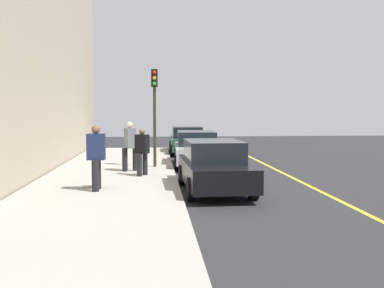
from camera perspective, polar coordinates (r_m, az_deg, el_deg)
name	(u,v)px	position (r m, az deg, el deg)	size (l,w,h in m)	color
ground_plane	(213,191)	(13.48, 2.65, -6.00)	(56.00, 56.00, 0.00)	#28282B
sidewalk	(102,190)	(13.45, -11.50, -5.79)	(28.00, 4.60, 0.15)	#A39E93
lane_stripe_centre	(316,189)	(14.25, 15.58, -5.58)	(28.00, 0.14, 0.01)	gold
parked_car_green	(187,140)	(24.82, -0.65, 0.50)	(4.41, 1.92, 1.51)	black
parked_car_silver	(196,149)	(19.28, 0.58, -0.61)	(4.55, 2.02, 1.51)	black
parked_car_black	(214,166)	(13.29, 2.86, -2.85)	(4.39, 2.00, 1.51)	black
pedestrian_navy_coat	(96,156)	(12.88, -12.20, -1.47)	(0.61, 0.50, 1.85)	black
pedestrian_grey_coat	(130,145)	(16.76, -7.97, -0.11)	(0.58, 0.58, 1.84)	black
pedestrian_black_coat	(142,150)	(15.53, -6.42, -0.83)	(0.49, 0.53, 1.65)	black
traffic_light_pole	(155,100)	(17.86, -4.83, 5.59)	(0.35, 0.26, 3.90)	#2D2D19
rolling_suitcase	(96,176)	(13.43, -12.19, -4.09)	(0.34, 0.22, 1.00)	black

